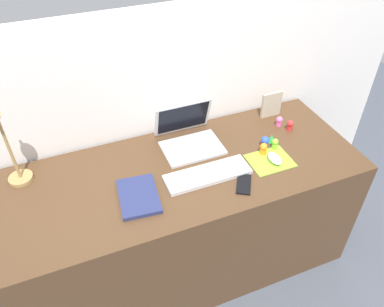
# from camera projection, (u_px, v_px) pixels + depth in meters

# --- Properties ---
(ground_plane) EXTENTS (6.00, 6.00, 0.00)m
(ground_plane) POSITION_uv_depth(u_px,v_px,m) (186.00, 260.00, 2.31)
(ground_plane) COLOR #474C56
(back_wall) EXTENTS (2.95, 0.05, 1.40)m
(back_wall) POSITION_uv_depth(u_px,v_px,m) (161.00, 133.00, 2.13)
(back_wall) COLOR silver
(back_wall) RESTS_ON ground_plane
(desk) EXTENTS (1.75, 0.68, 0.74)m
(desk) POSITION_uv_depth(u_px,v_px,m) (186.00, 220.00, 2.07)
(desk) COLOR #4C331E
(desk) RESTS_ON ground_plane
(laptop) EXTENTS (0.30, 0.27, 0.21)m
(laptop) POSITION_uv_depth(u_px,v_px,m) (188.00, 134.00, 1.96)
(laptop) COLOR silver
(laptop) RESTS_ON desk
(keyboard) EXTENTS (0.41, 0.13, 0.02)m
(keyboard) POSITION_uv_depth(u_px,v_px,m) (208.00, 175.00, 1.79)
(keyboard) COLOR silver
(keyboard) RESTS_ON desk
(mousepad) EXTENTS (0.21, 0.17, 0.00)m
(mousepad) POSITION_uv_depth(u_px,v_px,m) (270.00, 161.00, 1.88)
(mousepad) COLOR #8CDB33
(mousepad) RESTS_ON desk
(mouse) EXTENTS (0.06, 0.10, 0.03)m
(mouse) POSITION_uv_depth(u_px,v_px,m) (275.00, 159.00, 1.86)
(mouse) COLOR silver
(mouse) RESTS_ON mousepad
(cell_phone) EXTENTS (0.12, 0.14, 0.01)m
(cell_phone) POSITION_uv_depth(u_px,v_px,m) (244.00, 184.00, 1.75)
(cell_phone) COLOR black
(cell_phone) RESTS_ON desk
(desk_lamp) EXTENTS (0.11, 0.14, 0.39)m
(desk_lamp) POSITION_uv_depth(u_px,v_px,m) (9.00, 151.00, 1.64)
(desk_lamp) COLOR #A5844C
(desk_lamp) RESTS_ON desk
(notebook_pad) EXTENTS (0.20, 0.26, 0.02)m
(notebook_pad) POSITION_uv_depth(u_px,v_px,m) (138.00, 196.00, 1.68)
(notebook_pad) COLOR navy
(notebook_pad) RESTS_ON desk
(picture_frame) EXTENTS (0.12, 0.02, 0.15)m
(picture_frame) POSITION_uv_depth(u_px,v_px,m) (271.00, 105.00, 2.13)
(picture_frame) COLOR #B2A58C
(picture_frame) RESTS_ON desk
(toy_figurine_pink) EXTENTS (0.04, 0.04, 0.06)m
(toy_figurine_pink) POSITION_uv_depth(u_px,v_px,m) (279.00, 121.00, 2.09)
(toy_figurine_pink) COLOR pink
(toy_figurine_pink) RESTS_ON desk
(toy_figurine_lime) EXTENTS (0.03, 0.03, 0.06)m
(toy_figurine_lime) POSITION_uv_depth(u_px,v_px,m) (275.00, 144.00, 1.93)
(toy_figurine_lime) COLOR #8CDB33
(toy_figurine_lime) RESTS_ON desk
(toy_figurine_blue) EXTENTS (0.04, 0.04, 0.06)m
(toy_figurine_blue) POSITION_uv_depth(u_px,v_px,m) (265.00, 142.00, 1.94)
(toy_figurine_blue) COLOR blue
(toy_figurine_blue) RESTS_ON desk
(toy_figurine_red) EXTENTS (0.04, 0.04, 0.06)m
(toy_figurine_red) POSITION_uv_depth(u_px,v_px,m) (290.00, 125.00, 2.06)
(toy_figurine_red) COLOR red
(toy_figurine_red) RESTS_ON desk
(toy_figurine_orange) EXTENTS (0.04, 0.04, 0.07)m
(toy_figurine_orange) POSITION_uv_depth(u_px,v_px,m) (263.00, 149.00, 1.90)
(toy_figurine_orange) COLOR orange
(toy_figurine_orange) RESTS_ON desk
(toy_figurine_green) EXTENTS (0.04, 0.04, 0.04)m
(toy_figurine_green) POSITION_uv_depth(u_px,v_px,m) (272.00, 138.00, 1.98)
(toy_figurine_green) COLOR green
(toy_figurine_green) RESTS_ON desk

